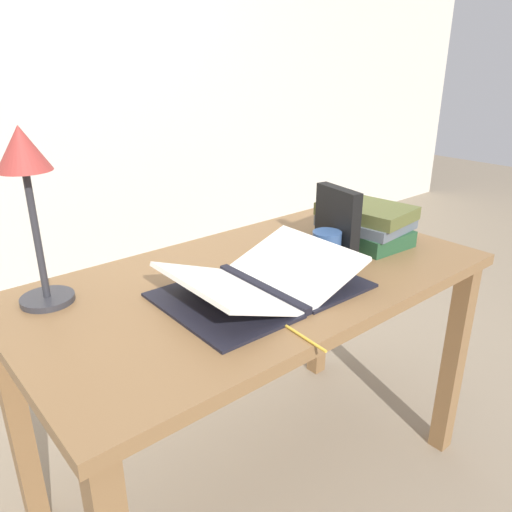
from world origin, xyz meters
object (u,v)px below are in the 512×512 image
book_standing_upright (337,221)px  reading_lamp (26,176)px  book_stack_tall (365,223)px  pencil (302,336)px  open_book (262,282)px  coffee_mug (327,246)px

book_standing_upright → reading_lamp: (-0.83, 0.25, 0.22)m
book_stack_tall → pencil: 0.68m
open_book → pencil: open_book is taller
book_standing_upright → coffee_mug: (-0.07, -0.02, -0.06)m
book_stack_tall → pencil: (-0.61, -0.31, -0.06)m
book_stack_tall → coffee_mug: size_ratio=2.62×
book_stack_tall → reading_lamp: 1.05m
book_stack_tall → pencil: size_ratio=1.94×
coffee_mug → open_book: bearing=-172.5°
coffee_mug → pencil: coffee_mug is taller
book_stack_tall → book_standing_upright: book_standing_upright is taller
reading_lamp → pencil: reading_lamp is taller
open_book → book_stack_tall: 0.53m
open_book → coffee_mug: size_ratio=4.52×
book_standing_upright → coffee_mug: size_ratio=1.81×
open_book → reading_lamp: size_ratio=1.20×
open_book → book_standing_upright: book_standing_upright is taller
coffee_mug → book_standing_upright: bearing=18.1°
coffee_mug → pencil: 0.48m
reading_lamp → open_book: bearing=-34.1°
pencil → reading_lamp: bearing=124.3°
open_book → coffee_mug: open_book is taller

